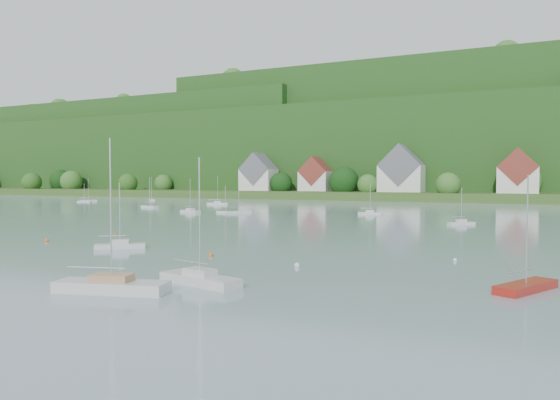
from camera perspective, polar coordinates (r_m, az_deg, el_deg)
name	(u,v)px	position (r m, az deg, el deg)	size (l,w,h in m)	color
far_shore_strip	(395,195)	(216.68, 12.33, 0.54)	(600.00, 60.00, 3.00)	#2F4E1D
forested_ridge	(426,150)	(284.22, 15.49, 5.22)	(620.00, 181.22, 69.89)	#184315
village_building_0	(259,175)	(223.26, -2.33, 2.70)	(14.00, 10.40, 16.00)	silver
village_building_1	(315,177)	(214.80, 3.85, 2.51)	(12.00, 9.36, 14.00)	silver
village_building_2	(401,173)	(203.81, 12.98, 2.90)	(16.00, 11.44, 18.00)	silver
village_building_3	(518,174)	(197.33, 24.30, 2.54)	(13.00, 10.40, 15.50)	silver
near_sailboat_2	(112,285)	(38.24, -17.72, -8.75)	(8.10, 4.08, 10.53)	silver
near_sailboat_3	(120,245)	(61.71, -16.89, -4.66)	(5.21, 4.59, 7.35)	silver
near_sailboat_4	(200,278)	(39.62, -8.65, -8.34)	(7.18, 3.57, 9.34)	silver
near_sailboat_7	(526,286)	(40.69, 25.03, -8.42)	(4.20, 6.06, 8.04)	maroon
mooring_buoy_0	(47,242)	(71.79, -23.88, -4.13)	(0.50, 0.50, 0.50)	orange
mooring_buoy_1	(297,267)	(47.00, 1.86, -7.23)	(0.50, 0.50, 0.50)	silver
mooring_buoy_2	(211,256)	(53.71, -7.48, -6.05)	(0.46, 0.46, 0.46)	orange
mooring_buoy_3	(115,234)	(77.85, -17.40, -3.56)	(0.38, 0.38, 0.38)	orange
mooring_buoy_4	(455,261)	(52.80, 18.37, -6.29)	(0.38, 0.38, 0.38)	silver
far_sailboat_cluster	(351,208)	(135.85, 7.66, -0.88)	(196.93, 64.44, 8.71)	silver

